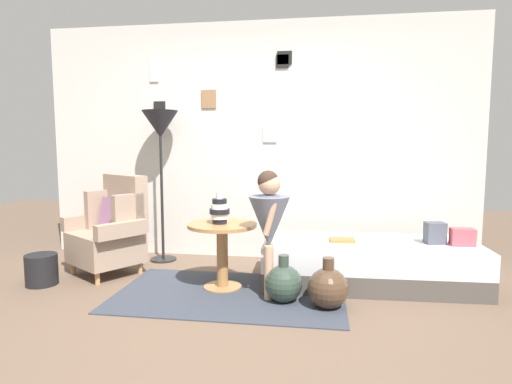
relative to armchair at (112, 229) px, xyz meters
The scene contains 15 objects.
ground_plane 1.77m from the armchair, 39.89° to the right, with size 12.00×12.00×0.00m, color brown.
gallery_wall 1.79m from the armchair, 32.76° to the left, with size 4.80×0.12×2.60m.
rug 1.43m from the armchair, 19.13° to the right, with size 1.93×1.18×0.01m, color #333842.
armchair is the anchor object (origin of this frame).
daybed 2.50m from the armchair, ahead, with size 1.92×0.85×0.40m.
pillow_head 3.26m from the armchair, ahead, with size 0.19×0.12×0.15m, color #D64C56.
pillow_mid 3.04m from the armchair, ahead, with size 0.17×0.12×0.19m, color #474C56.
side_table 1.23m from the armchair, 14.04° to the right, with size 0.61×0.61×0.58m.
vase_striped 1.24m from the armchair, 14.72° to the right, with size 0.18×0.18×0.28m.
floor_lamp 1.15m from the armchair, 56.97° to the left, with size 0.39×0.39×1.63m.
person_child 1.71m from the armchair, 16.40° to the right, with size 0.34×0.34×1.06m.
book_on_daybed 2.24m from the armchair, ahead, with size 0.22×0.16×0.03m, color #B26A37.
demijohn_near 1.86m from the armchair, 17.54° to the right, with size 0.30×0.30×0.39m.
demijohn_far 2.22m from the armchair, 16.79° to the right, with size 0.32×0.32×0.40m.
magazine_basket 0.71m from the armchair, 135.56° to the right, with size 0.28×0.28×0.28m, color black.
Camera 1 is at (0.72, -2.80, 1.27)m, focal length 30.02 mm.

